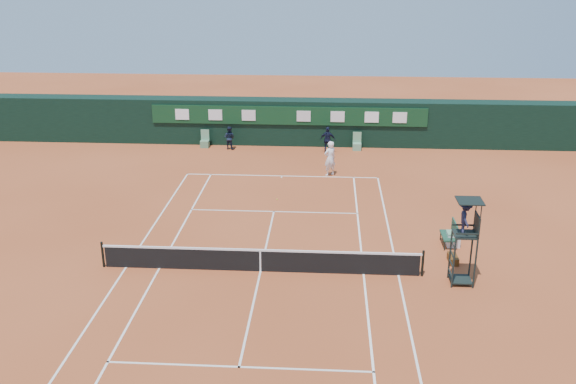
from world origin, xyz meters
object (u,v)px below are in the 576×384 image
(cooler, at_px, (453,239))
(umpire_chair, at_px, (466,224))
(player, at_px, (330,158))
(player_bench, at_px, (451,233))
(tennis_net, at_px, (260,260))

(cooler, bearing_deg, umpire_chair, -95.39)
(player, bearing_deg, cooler, 86.74)
(umpire_chair, xyz_separation_m, player_bench, (0.21, 3.44, -1.86))
(player_bench, relative_size, cooler, 1.86)
(tennis_net, distance_m, umpire_chair, 8.05)
(tennis_net, xyz_separation_m, player_bench, (8.01, 2.97, 0.09))
(player_bench, distance_m, player, 10.62)
(cooler, bearing_deg, player, 120.20)
(umpire_chair, relative_size, cooler, 5.30)
(cooler, distance_m, player, 10.72)
(tennis_net, relative_size, umpire_chair, 3.77)
(umpire_chair, bearing_deg, player, 111.80)
(cooler, bearing_deg, player_bench, 163.20)
(cooler, relative_size, player, 0.32)
(umpire_chair, bearing_deg, cooler, 84.61)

